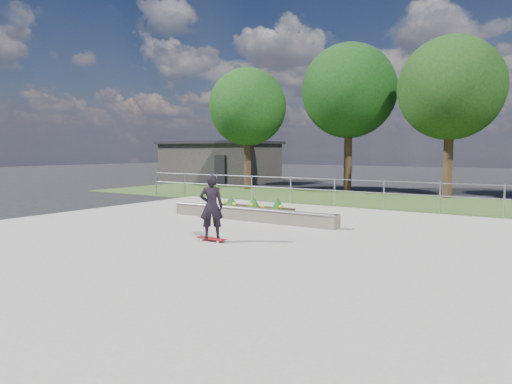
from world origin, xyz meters
The scene contains 11 objects.
ground centered at (0.00, 0.00, 0.00)m, with size 120.00×120.00×0.00m, color black.
grass_verge centered at (0.00, 11.00, 0.01)m, with size 30.00×8.00×0.02m, color #30491D.
concrete_slab centered at (0.00, 0.00, 0.03)m, with size 15.00×15.00×0.06m, color gray.
fence centered at (0.00, 7.50, 0.77)m, with size 20.06×0.06×1.20m.
building centered at (-14.00, 18.00, 1.51)m, with size 8.40×5.40×3.00m.
tree_far_left centered at (-8.00, 13.00, 4.85)m, with size 4.55×4.55×7.15m.
tree_mid_left centered at (-2.50, 15.00, 5.61)m, with size 5.25×5.25×8.25m.
tree_mid_right centered at (3.00, 14.00, 5.23)m, with size 4.90×4.90×7.70m.
grind_ledge centered at (-0.71, 2.54, 0.26)m, with size 6.00×0.44×0.43m.
planter_bed centered at (-1.54, 3.77, 0.24)m, with size 3.00×1.20×0.61m.
skateboarder centered at (0.39, -0.77, 0.92)m, with size 0.80×0.64×1.65m.
Camera 1 is at (7.39, -9.38, 2.27)m, focal length 32.00 mm.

